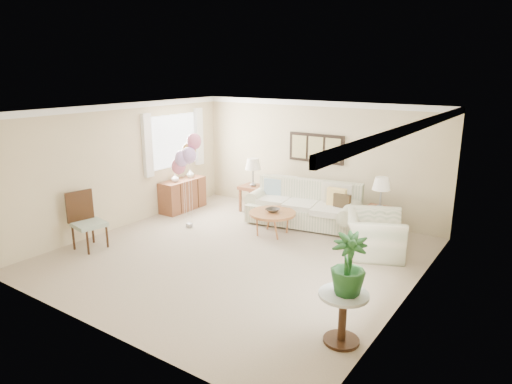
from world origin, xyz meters
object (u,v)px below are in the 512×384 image
sofa (304,207)px  armchair (375,234)px  accent_chair (86,219)px  balloon_cluster (187,155)px  coffee_table (272,214)px

sofa → armchair: 2.00m
accent_chair → balloon_cluster: balloon_cluster is taller
sofa → balloon_cluster: size_ratio=1.34×
balloon_cluster → coffee_table: bearing=21.1°
sofa → accent_chair: bearing=-127.6°
sofa → balloon_cluster: (-1.88, -1.60, 1.20)m
sofa → coffee_table: sofa is taller
coffee_table → armchair: size_ratio=0.83×
accent_chair → balloon_cluster: size_ratio=0.54×
coffee_table → accent_chair: size_ratio=0.87×
armchair → balloon_cluster: (-3.75, -0.86, 1.20)m
sofa → coffee_table: size_ratio=2.85×
armchair → coffee_table: bearing=72.7°
coffee_table → armchair: (2.06, 0.21, -0.07)m
coffee_table → balloon_cluster: size_ratio=0.47×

